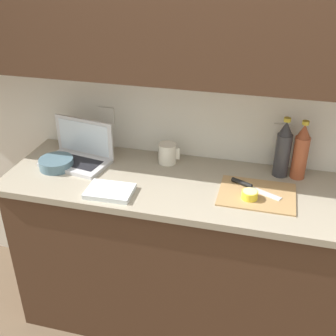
# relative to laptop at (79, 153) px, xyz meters

# --- Properties ---
(ground_plane) EXTENTS (12.00, 12.00, 0.00)m
(ground_plane) POSITION_rel_laptop_xyz_m (0.87, -0.08, -0.99)
(ground_plane) COLOR brown
(ground_plane) RESTS_ON ground
(wall_back) EXTENTS (5.20, 0.38, 2.60)m
(wall_back) POSITION_rel_laptop_xyz_m (0.87, 0.15, 0.57)
(wall_back) COLOR white
(wall_back) RESTS_ON ground_plane
(counter_unit) EXTENTS (2.38, 0.60, 0.94)m
(counter_unit) POSITION_rel_laptop_xyz_m (0.89, -0.08, -0.51)
(counter_unit) COLOR #472D1E
(counter_unit) RESTS_ON ground_plane
(laptop) EXTENTS (0.38, 0.27, 0.23)m
(laptop) POSITION_rel_laptop_xyz_m (0.00, 0.00, 0.00)
(laptop) COLOR silver
(laptop) RESTS_ON counter_unit
(cutting_board) EXTENTS (0.36, 0.28, 0.01)m
(cutting_board) POSITION_rel_laptop_xyz_m (0.96, -0.10, -0.05)
(cutting_board) COLOR tan
(cutting_board) RESTS_ON counter_unit
(knife) EXTENTS (0.25, 0.14, 0.02)m
(knife) POSITION_rel_laptop_xyz_m (0.91, -0.05, -0.04)
(knife) COLOR silver
(knife) RESTS_ON cutting_board
(lemon_half_cut) EXTENTS (0.08, 0.08, 0.04)m
(lemon_half_cut) POSITION_rel_laptop_xyz_m (0.93, -0.15, -0.03)
(lemon_half_cut) COLOR yellow
(lemon_half_cut) RESTS_ON cutting_board
(bottle_green_soda) EXTENTS (0.08, 0.08, 0.31)m
(bottle_green_soda) POSITION_rel_laptop_xyz_m (1.14, 0.13, 0.09)
(bottle_green_soda) COLOR #A34C2D
(bottle_green_soda) RESTS_ON counter_unit
(bottle_oil_tall) EXTENTS (0.08, 0.08, 0.31)m
(bottle_oil_tall) POSITION_rel_laptop_xyz_m (1.06, 0.13, 0.09)
(bottle_oil_tall) COLOR #333338
(bottle_oil_tall) RESTS_ON counter_unit
(measuring_cup) EXTENTS (0.12, 0.10, 0.11)m
(measuring_cup) POSITION_rel_laptop_xyz_m (0.46, 0.11, -0.00)
(measuring_cup) COLOR silver
(measuring_cup) RESTS_ON counter_unit
(bowl_white) EXTENTS (0.18, 0.18, 0.05)m
(bowl_white) POSITION_rel_laptop_xyz_m (-0.09, -0.09, -0.03)
(bowl_white) COLOR slate
(bowl_white) RESTS_ON counter_unit
(dish_towel) EXTENTS (0.23, 0.17, 0.02)m
(dish_towel) POSITION_rel_laptop_xyz_m (0.28, -0.26, -0.04)
(dish_towel) COLOR white
(dish_towel) RESTS_ON counter_unit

